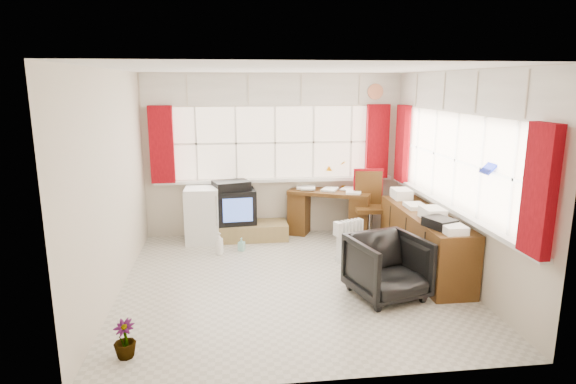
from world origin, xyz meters
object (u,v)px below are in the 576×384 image
Objects in this scene: mini_fridge at (203,215)px; desk_lamp at (344,169)px; radiator at (350,244)px; desk at (330,210)px; crt_tv at (236,206)px; credenza at (424,240)px; task_chair at (369,203)px; office_chair at (387,267)px; tv_bench at (242,231)px.

desk_lamp is at bearing 9.19° from mini_fridge.
radiator is (-0.23, -1.39, -0.77)m from desk_lamp.
desk is at bearing 91.15° from radiator.
credenza is at bearing -34.14° from crt_tv.
desk_lamp reaches higher than mini_fridge.
radiator is (-0.49, -0.81, -0.35)m from task_chair.
office_chair is at bearing -100.19° from task_chair.
crt_tv reaches higher than tv_bench.
radiator is 1.79m from tv_bench.
credenza is (0.85, -0.44, 0.16)m from radiator.
credenza is at bearing -61.26° from desk.
office_chair is at bearing -92.24° from desk_lamp.
desk_lamp is 1.90m from tv_bench.
credenza is (0.72, 0.73, 0.04)m from office_chair.
desk reaches higher than tv_bench.
mini_fridge is at bearing -174.77° from tv_bench.
task_chair reaches higher than tv_bench.
crt_tv is at bearing 109.31° from office_chair.
desk_lamp is 1.82m from crt_tv.
desk_lamp reaches higher than tv_bench.
desk_lamp reaches higher than radiator.
office_chair is (-0.36, -1.98, -0.23)m from task_chair.
task_chair is at bearing -5.10° from mini_fridge.
credenza is at bearing 29.66° from office_chair.
mini_fridge is at bearing -176.16° from desk.
mini_fridge is (-1.98, -0.13, 0.01)m from desk.
office_chair is 3.07m from mini_fridge.
desk is 1.00× the size of tv_bench.
mini_fridge is (-0.58, -0.05, 0.29)m from tv_bench.
task_chair is 2.02m from crt_tv.
desk_lamp reaches higher than desk.
desk is 3.50× the size of desk_lamp.
desk is 1.82m from credenza.
office_chair is 2.85m from crt_tv.
mini_fridge reaches higher than radiator.
desk is 0.70× the size of credenza.
desk_lamp is 0.64× the size of crt_tv.
tv_bench is 2.26× the size of crt_tv.
radiator is (-0.13, 1.17, -0.12)m from office_chair.
tv_bench is at bearing 146.30° from credenza.
task_chair reaches higher than credenza.
task_chair reaches higher than office_chair.
crt_tv is (-2.36, 1.60, 0.12)m from credenza.
crt_tv reaches higher than desk.
radiator is 1.92m from crt_tv.
tv_bench is at bearing -45.04° from crt_tv.
desk_lamp is at bearing 7.57° from crt_tv.
crt_tv reaches higher than radiator.
desk is at bearing -138.06° from desk_lamp.
crt_tv is 0.53m from mini_fridge.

